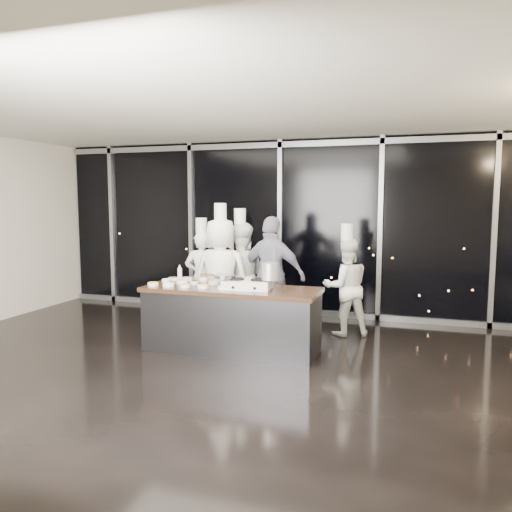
{
  "coord_description": "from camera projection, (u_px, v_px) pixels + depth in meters",
  "views": [
    {
      "loc": [
        2.47,
        -5.46,
        2.11
      ],
      "look_at": [
        0.26,
        1.2,
        1.32
      ],
      "focal_mm": 35.0,
      "sensor_mm": 36.0,
      "label": 1
    }
  ],
  "objects": [
    {
      "name": "demo_counter",
      "position": [
        231.0,
        319.0,
        6.96
      ],
      "size": [
        2.46,
        0.86,
        0.9
      ],
      "color": "#323237",
      "rests_on": "ground"
    },
    {
      "name": "frying_pan",
      "position": [
        224.0,
        276.0,
        6.85
      ],
      "size": [
        0.52,
        0.32,
        0.05
      ],
      "rotation": [
        0.0,
        0.0,
        0.09
      ],
      "color": "gray",
      "rests_on": "stove"
    },
    {
      "name": "chef_far_left",
      "position": [
        202.0,
        277.0,
        8.45
      ],
      "size": [
        0.66,
        0.53,
        1.81
      ],
      "rotation": [
        0.0,
        0.0,
        3.43
      ],
      "color": "white",
      "rests_on": "ground"
    },
    {
      "name": "ground",
      "position": [
        205.0,
        371.0,
        6.16
      ],
      "size": [
        9.0,
        9.0,
        0.0
      ],
      "primitive_type": "plane",
      "color": "black",
      "rests_on": "ground"
    },
    {
      "name": "chef_right",
      "position": [
        346.0,
        286.0,
        7.77
      ],
      "size": [
        0.91,
        0.82,
        1.75
      ],
      "rotation": [
        0.0,
        0.0,
        3.56
      ],
      "color": "white",
      "rests_on": "ground"
    },
    {
      "name": "squeeze_bottle",
      "position": [
        180.0,
        273.0,
        7.5
      ],
      "size": [
        0.07,
        0.07,
        0.25
      ],
      "color": "silver",
      "rests_on": "demo_counter"
    },
    {
      "name": "guest",
      "position": [
        272.0,
        276.0,
        7.79
      ],
      "size": [
        1.15,
        0.62,
        1.86
      ],
      "rotation": [
        0.0,
        0.0,
        2.98
      ],
      "color": "#121533",
      "rests_on": "ground"
    },
    {
      "name": "stove",
      "position": [
        247.0,
        284.0,
        6.8
      ],
      "size": [
        0.68,
        0.46,
        0.14
      ],
      "rotation": [
        0.0,
        0.0,
        0.09
      ],
      "color": "white",
      "rests_on": "demo_counter"
    },
    {
      "name": "window_wall",
      "position": [
        280.0,
        228.0,
        9.22
      ],
      "size": [
        8.9,
        0.11,
        3.2
      ],
      "color": "black",
      "rests_on": "ground"
    },
    {
      "name": "prep_bowls",
      "position": [
        193.0,
        283.0,
        7.13
      ],
      "size": [
        1.38,
        0.73,
        0.05
      ],
      "color": "white",
      "rests_on": "demo_counter"
    },
    {
      "name": "chef_center",
      "position": [
        240.0,
        275.0,
        8.14
      ],
      "size": [
        1.03,
        0.92,
        1.97
      ],
      "rotation": [
        0.0,
        0.0,
        3.5
      ],
      "color": "white",
      "rests_on": "ground"
    },
    {
      "name": "chef_left",
      "position": [
        221.0,
        276.0,
        7.83
      ],
      "size": [
        0.93,
        0.63,
        2.06
      ],
      "rotation": [
        0.0,
        0.0,
        3.2
      ],
      "color": "white",
      "rests_on": "ground"
    },
    {
      "name": "stock_pot",
      "position": [
        270.0,
        271.0,
        6.69
      ],
      "size": [
        0.25,
        0.25,
        0.23
      ],
      "primitive_type": "cylinder",
      "rotation": [
        0.0,
        0.0,
        0.09
      ],
      "color": "silver",
      "rests_on": "stove"
    },
    {
      "name": "room_shell",
      "position": [
        217.0,
        188.0,
        5.86
      ],
      "size": [
        9.02,
        7.02,
        3.21
      ],
      "color": "beige",
      "rests_on": "ground"
    }
  ]
}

